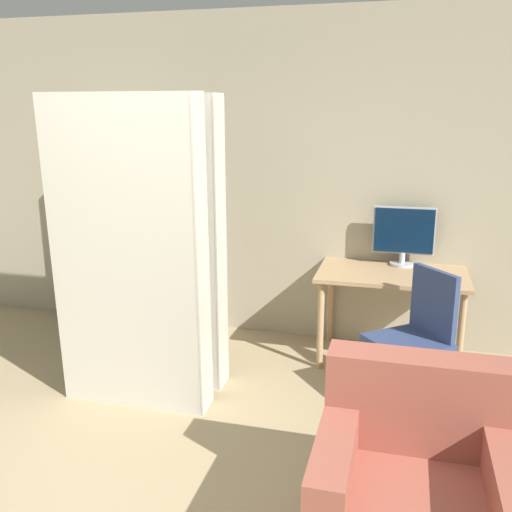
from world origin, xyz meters
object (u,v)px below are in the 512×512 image
(office_chair, at_px, (413,352))
(bookshelf, at_px, (122,237))
(monitor, at_px, (404,234))
(mattress_far, at_px, (154,245))
(armchair, at_px, (416,493))
(mattress_near, at_px, (130,257))

(office_chair, relative_size, bookshelf, 0.56)
(monitor, height_order, mattress_far, mattress_far)
(office_chair, relative_size, armchair, 1.08)
(mattress_far, height_order, armchair, mattress_far)
(bookshelf, distance_m, mattress_near, 1.55)
(office_chair, bearing_deg, mattress_far, -177.09)
(office_chair, xyz_separation_m, mattress_far, (-1.78, -0.09, 0.64))
(monitor, bearing_deg, armchair, -87.09)
(bookshelf, xyz_separation_m, mattress_near, (0.77, -1.33, 0.20))
(mattress_near, bearing_deg, monitor, 38.73)
(monitor, relative_size, office_chair, 0.52)
(monitor, relative_size, mattress_near, 0.24)
(bookshelf, height_order, armchair, bookshelf)
(mattress_near, height_order, mattress_far, mattress_near)
(bookshelf, bearing_deg, office_chair, -18.99)
(monitor, height_order, mattress_near, mattress_near)
(monitor, distance_m, office_chair, 1.08)
(office_chair, distance_m, armchair, 1.41)
(monitor, height_order, armchair, monitor)
(bookshelf, bearing_deg, monitor, 0.25)
(monitor, distance_m, armchair, 2.39)
(monitor, xyz_separation_m, mattress_far, (-1.67, -0.98, 0.04))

